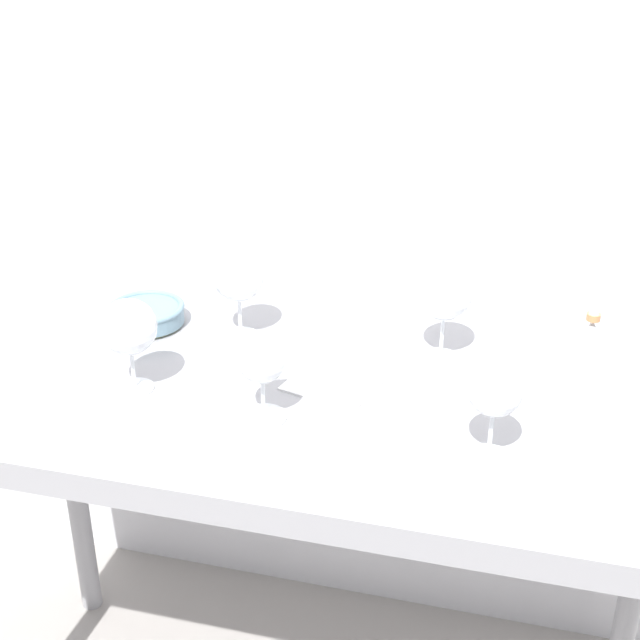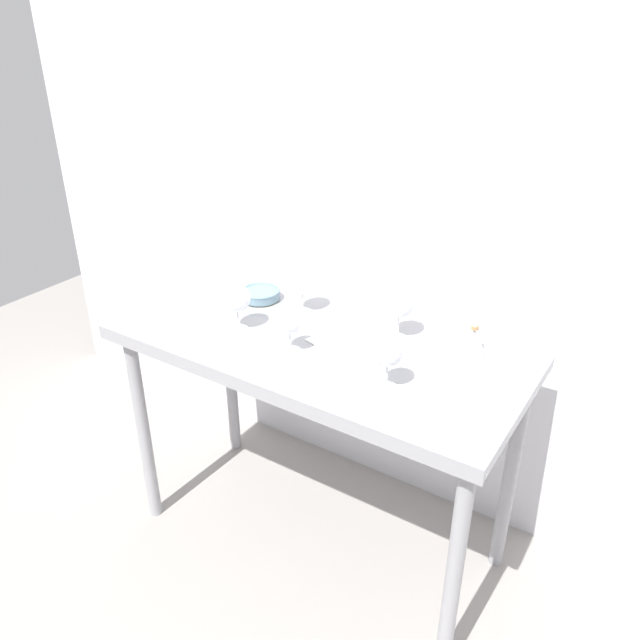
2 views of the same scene
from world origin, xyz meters
TOP-DOWN VIEW (x-y plane):
  - ground_plane at (0.00, 0.00)m, footprint 6.00×6.00m
  - back_wall at (0.00, 0.49)m, footprint 3.80×0.04m
  - steel_counter at (0.00, -0.01)m, footprint 1.40×0.65m
  - wine_glass_near_center at (-0.03, -0.12)m, footprint 0.08×0.08m
  - wine_glass_near_left at (-0.27, -0.09)m, footprint 0.10×0.10m
  - wine_glass_far_right at (0.22, 0.15)m, footprint 0.10×0.10m
  - wine_glass_near_right at (0.33, -0.14)m, footprint 0.08×0.08m
  - wine_glass_far_left at (-0.16, 0.14)m, footprint 0.10×0.10m
  - tasting_sheet_upper at (0.06, 0.05)m, footprint 0.20×0.24m
  - tasting_bowl at (-0.35, 0.14)m, footprint 0.15×0.15m
  - decanter_funnel at (0.47, 0.17)m, footprint 0.10×0.10m

SIDE VIEW (x-z plane):
  - ground_plane at x=0.00m, z-range 0.00..0.00m
  - steel_counter at x=0.00m, z-range 0.34..1.24m
  - tasting_sheet_upper at x=0.06m, z-range 0.90..0.90m
  - tasting_bowl at x=-0.35m, z-range 0.90..0.95m
  - decanter_funnel at x=0.47m, z-range 0.88..1.03m
  - wine_glass_near_center at x=-0.03m, z-range 0.93..1.08m
  - wine_glass_near_left at x=-0.27m, z-range 0.93..1.10m
  - wine_glass_near_right at x=0.33m, z-range 0.93..1.10m
  - wine_glass_far_left at x=-0.16m, z-range 0.93..1.11m
  - wine_glass_far_right at x=0.22m, z-range 0.94..1.11m
  - back_wall at x=0.00m, z-range 0.00..2.60m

